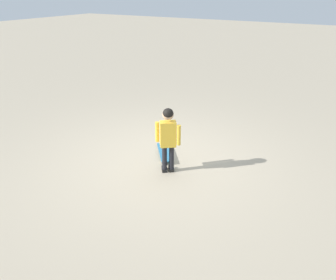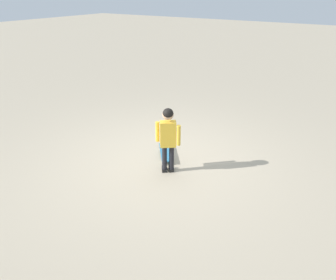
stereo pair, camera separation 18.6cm
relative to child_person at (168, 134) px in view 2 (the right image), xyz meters
name	(u,v)px [view 2 (the right image)]	position (x,y,z in m)	size (l,w,h in m)	color
ground_plane	(162,160)	(0.29, -0.27, -0.66)	(50.00, 50.00, 0.00)	tan
child_person	(168,134)	(0.00, 0.00, 0.00)	(0.40, 0.27, 1.06)	black
skateboard	(166,152)	(0.32, -0.43, -0.60)	(0.58, 0.66, 0.07)	teal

